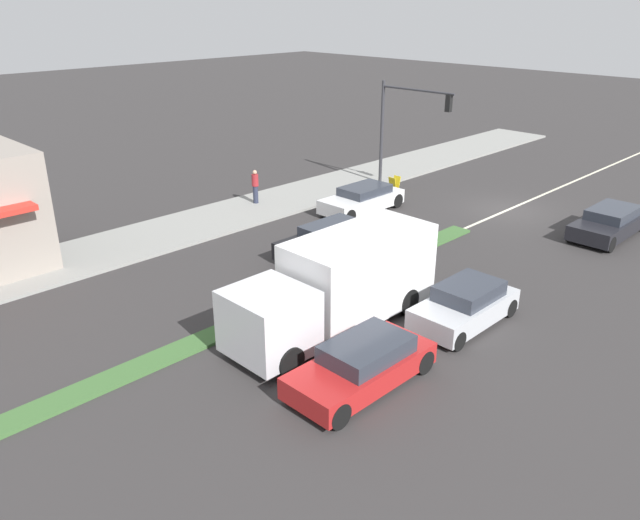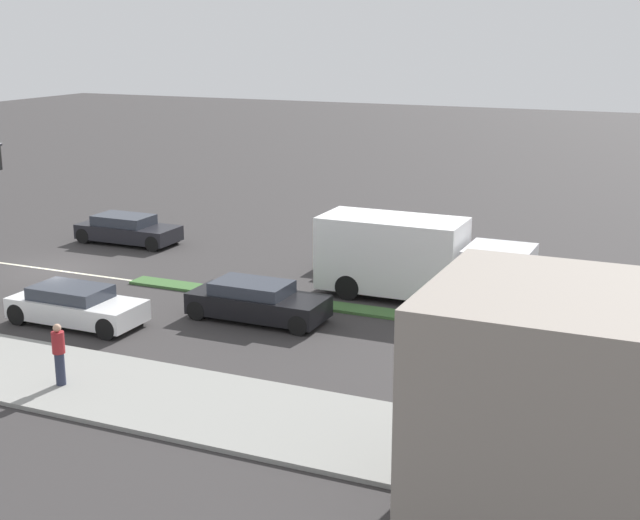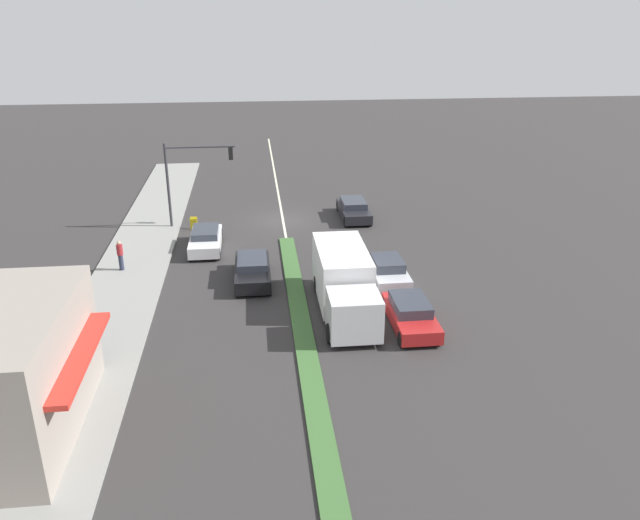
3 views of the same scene
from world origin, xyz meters
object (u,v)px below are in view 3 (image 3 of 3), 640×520
(van_white, at_px, (206,239))
(sedan_dark, at_px, (354,209))
(suv_black, at_px, (252,270))
(hatchback_red, at_px, (411,314))
(warning_aframe_sign, at_px, (194,224))
(pedestrian, at_px, (120,255))
(sedan_silver, at_px, (388,272))
(delivery_truck, at_px, (344,282))
(traffic_signal_main, at_px, (189,170))

(van_white, xyz_separation_m, sedan_dark, (-10.00, -5.18, -0.01))
(suv_black, distance_m, hatchback_red, 9.43)
(warning_aframe_sign, distance_m, van_white, 3.93)
(pedestrian, height_order, sedan_silver, pedestrian)
(delivery_truck, bearing_deg, sedan_dark, -101.02)
(warning_aframe_sign, bearing_deg, sedan_dark, -172.81)
(sedan_dark, relative_size, sedan_silver, 1.19)
(pedestrian, relative_size, hatchback_red, 0.39)
(delivery_truck, bearing_deg, hatchback_red, 143.63)
(suv_black, xyz_separation_m, sedan_silver, (-7.20, 1.12, 0.02))
(pedestrian, xyz_separation_m, suv_black, (-7.29, 2.07, -0.39))
(van_white, xyz_separation_m, hatchback_red, (-10.00, 11.26, 0.00))
(van_white, bearing_deg, sedan_silver, 147.88)
(warning_aframe_sign, relative_size, delivery_truck, 0.11)
(sedan_dark, xyz_separation_m, sedan_silver, (0.00, 11.46, 0.03))
(van_white, height_order, suv_black, suv_black)
(traffic_signal_main, height_order, sedan_silver, traffic_signal_main)
(traffic_signal_main, height_order, suv_black, traffic_signal_main)
(van_white, relative_size, hatchback_red, 1.02)
(suv_black, xyz_separation_m, hatchback_red, (-7.20, 6.09, 0.00))
(warning_aframe_sign, relative_size, van_white, 0.19)
(pedestrian, height_order, hatchback_red, pedestrian)
(suv_black, bearing_deg, van_white, -61.52)
(warning_aframe_sign, height_order, hatchback_red, hatchback_red)
(pedestrian, distance_m, suv_black, 7.59)
(traffic_signal_main, relative_size, delivery_truck, 0.75)
(suv_black, bearing_deg, hatchback_red, 139.75)
(suv_black, height_order, hatchback_red, hatchback_red)
(pedestrian, relative_size, warning_aframe_sign, 2.04)
(sedan_dark, relative_size, hatchback_red, 1.05)
(traffic_signal_main, height_order, hatchback_red, traffic_signal_main)
(warning_aframe_sign, relative_size, sedan_silver, 0.22)
(pedestrian, distance_m, van_white, 5.46)
(warning_aframe_sign, xyz_separation_m, sedan_dark, (-11.02, -1.39, 0.20))
(pedestrian, bearing_deg, hatchback_red, 150.58)
(traffic_signal_main, bearing_deg, delivery_truck, 121.46)
(suv_black, bearing_deg, delivery_truck, 137.49)
(delivery_truck, relative_size, hatchback_red, 1.72)
(hatchback_red, height_order, sedan_silver, sedan_silver)
(pedestrian, distance_m, warning_aframe_sign, 7.72)
(pedestrian, distance_m, sedan_dark, 16.68)
(pedestrian, xyz_separation_m, hatchback_red, (-14.49, 8.17, -0.38))
(pedestrian, relative_size, sedan_silver, 0.44)
(suv_black, bearing_deg, pedestrian, -15.89)
(delivery_truck, height_order, van_white, delivery_truck)
(pedestrian, xyz_separation_m, sedan_dark, (-14.49, -8.27, -0.40))
(traffic_signal_main, distance_m, suv_black, 10.85)
(van_white, height_order, hatchback_red, hatchback_red)
(sedan_dark, xyz_separation_m, hatchback_red, (0.00, 16.44, 0.01))
(warning_aframe_sign, relative_size, sedan_dark, 0.18)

